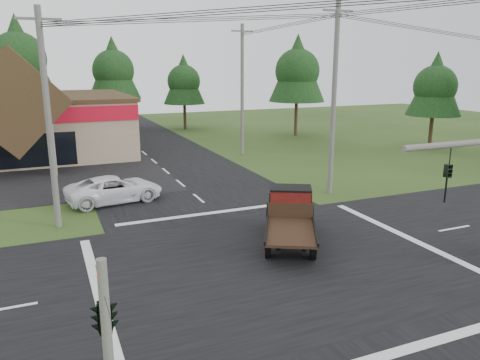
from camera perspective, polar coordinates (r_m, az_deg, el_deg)
ground at (r=19.66m, az=4.11°, el=-9.85°), size 120.00×120.00×0.00m
road_ns at (r=19.66m, az=4.12°, el=-9.82°), size 12.00×120.00×0.02m
road_ew at (r=19.66m, az=4.12°, el=-9.82°), size 120.00×12.00×0.02m
traffic_signal_corner at (r=9.74m, az=-16.34°, el=-13.57°), size 0.53×2.48×4.40m
utility_pole_nw at (r=24.11m, az=-22.33°, el=6.89°), size 2.00×0.30×10.50m
utility_pole_ne at (r=29.04m, az=11.37°, el=9.70°), size 2.00×0.30×11.50m
utility_pole_n at (r=41.37m, az=0.27°, el=10.97°), size 2.00×0.30×11.20m
tree_row_c at (r=57.00m, az=-25.41°, el=13.50°), size 7.28×7.28×13.13m
tree_row_d at (r=58.56m, az=-15.21°, el=12.99°), size 6.16×6.16×11.11m
tree_row_e at (r=58.32m, az=-6.87°, el=12.05°), size 5.04×5.04×9.09m
tree_side_ne at (r=52.95m, az=7.01°, el=13.31°), size 6.16×6.16×11.11m
tree_side_e_near at (r=48.29m, az=22.72°, el=10.69°), size 5.04×5.04×9.09m
antique_flatbed_truck at (r=21.15m, az=6.17°, el=-4.68°), size 4.61×6.06×2.39m
white_pickup at (r=28.45m, az=-15.06°, el=-1.07°), size 5.88×3.37×1.54m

